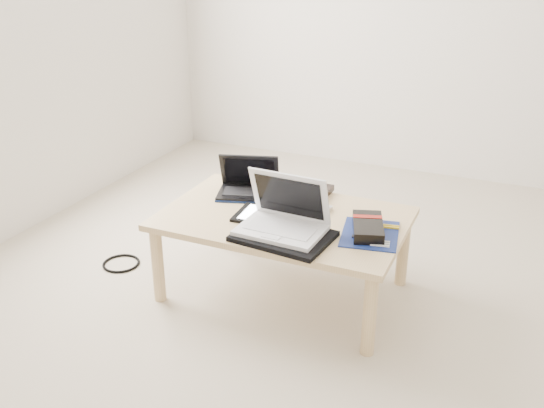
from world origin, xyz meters
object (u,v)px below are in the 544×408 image
at_px(white_laptop, 284,218).
at_px(gpu_box, 368,228).
at_px(netbook, 249,186).
at_px(coffee_table, 284,225).

relative_size(white_laptop, gpu_box, 1.32).
bearing_deg(gpu_box, white_laptop, -155.98).
distance_m(white_laptop, gpu_box, 0.36).
height_order(netbook, white_laptop, white_laptop).
height_order(white_laptop, gpu_box, white_laptop).
bearing_deg(coffee_table, white_laptop, -67.16).
xyz_separation_m(netbook, gpu_box, (0.66, -0.19, -0.02)).
bearing_deg(coffee_table, gpu_box, -2.84).
bearing_deg(gpu_box, coffee_table, 177.16).
bearing_deg(gpu_box, netbook, 164.04).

